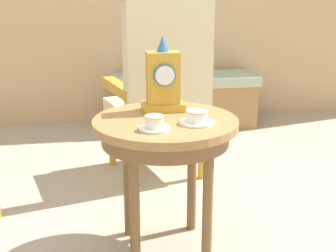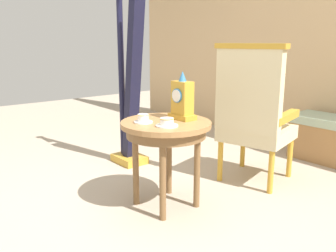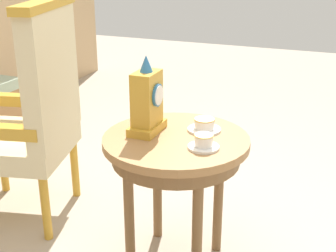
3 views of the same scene
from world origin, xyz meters
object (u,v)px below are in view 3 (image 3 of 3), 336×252
object	(u,v)px
teacup_right	(204,125)
mantel_clock	(147,102)
side_table	(176,155)
teacup_left	(204,142)
armchair	(32,111)

from	to	relation	value
teacup_right	mantel_clock	distance (m)	0.27
side_table	teacup_left	xyz separation A→B (m)	(-0.07, -0.14, 0.11)
side_table	teacup_right	world-z (taller)	teacup_right
side_table	mantel_clock	world-z (taller)	mantel_clock
teacup_right	armchair	size ratio (longest dim) A/B	0.13
teacup_left	mantel_clock	world-z (taller)	mantel_clock
side_table	armchair	bearing A→B (deg)	82.42
side_table	teacup_left	size ratio (longest dim) A/B	4.91
side_table	mantel_clock	distance (m)	0.26
mantel_clock	armchair	size ratio (longest dim) A/B	0.29
teacup_right	armchair	distance (m)	0.91
teacup_left	mantel_clock	bearing A→B (deg)	74.32
teacup_left	teacup_right	size ratio (longest dim) A/B	0.87
armchair	side_table	bearing A→B (deg)	-97.58
side_table	teacup_right	distance (m)	0.18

